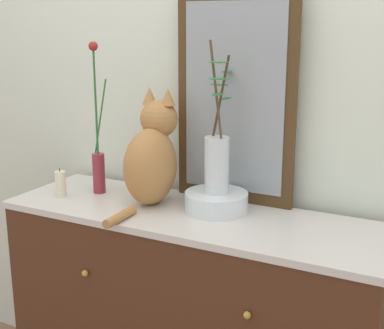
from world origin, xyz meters
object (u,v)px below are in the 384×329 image
Objects in this scene: sideboard at (192,329)px; vase_slim_green at (98,156)px; bowl_porcelain at (216,202)px; vase_glass_clear at (217,159)px; mirror_leaning at (235,99)px; cat_sitting at (152,157)px; candle_pillar at (61,184)px.

sideboard is 2.38× the size of vase_slim_green.
bowl_porcelain is 0.16m from vase_glass_clear.
bowl_porcelain is (-0.01, -0.14, -0.36)m from mirror_leaning.
vase_slim_green is 0.51m from vase_glass_clear.
mirror_leaning is (0.07, 0.20, 0.86)m from sideboard.
cat_sitting is 0.29m from bowl_porcelain.
sideboard is 2.63× the size of vase_glass_clear.
cat_sitting is at bearing -147.31° from mirror_leaning.
mirror_leaning is 3.42× the size of bowl_porcelain.
candle_pillar is (-0.61, -0.13, -0.14)m from vase_glass_clear.
cat_sitting is (-0.19, 0.04, 0.65)m from sideboard.
vase_slim_green reaches higher than candle_pillar.
sideboard is 0.76m from vase_slim_green.
cat_sitting is at bearing -2.24° from vase_slim_green.
mirror_leaning is 0.38m from bowl_porcelain.
sideboard is 0.76m from candle_pillar.
cat_sitting is at bearing 169.17° from sideboard.
bowl_porcelain is at bearing 1.90° from vase_slim_green.
vase_glass_clear is at bearing -92.28° from mirror_leaning.
vase_slim_green is 0.52m from bowl_porcelain.
vase_glass_clear is at bearing 6.16° from cat_sitting.
cat_sitting is (-0.26, -0.17, -0.21)m from mirror_leaning.
sideboard is 12.31× the size of candle_pillar.
vase_glass_clear reaches higher than cat_sitting.
bowl_porcelain is at bearing -92.48° from mirror_leaning.
sideboard is at bearing -109.71° from mirror_leaning.
mirror_leaning is 1.32× the size of vase_slim_green.
sideboard is at bearing -136.65° from bowl_porcelain.
vase_slim_green is at bearing -178.10° from bowl_porcelain.
vase_glass_clear is (0.51, 0.02, 0.04)m from vase_slim_green.
candle_pillar reaches higher than sideboard.
sideboard is at bearing -5.90° from vase_slim_green.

